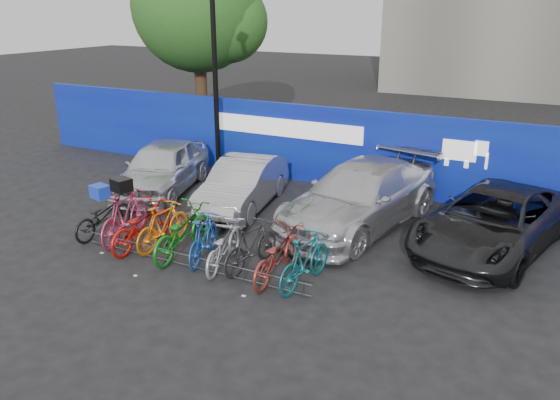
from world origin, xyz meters
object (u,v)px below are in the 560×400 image
Objects in this scene: bike_0 at (103,216)px; bike_3 at (163,226)px; car_0 at (162,167)px; bike_6 at (223,246)px; lamppost at (215,72)px; bike_4 at (182,232)px; car_3 at (494,221)px; bike_5 at (203,238)px; car_1 at (243,184)px; bike_7 at (251,245)px; car_2 at (360,196)px; bike_8 at (277,255)px; bike_2 at (141,225)px; tree at (203,9)px; bike_rack at (190,261)px; bike_9 at (305,260)px; bike_1 at (125,216)px.

bike_0 is 1.74m from bike_3.
bike_6 is at bearing -54.64° from car_0.
lamppost is 2.91× the size of bike_4.
bike_5 is at bearing -133.42° from car_3.
car_3 is at bearing -13.74° from lamppost.
bike_3 is at bearing -176.46° from bike_0.
bike_0 is (0.78, -3.23, -0.28)m from car_0.
bike_7 is (2.04, -3.08, -0.14)m from car_1.
car_2 is 3.47m from bike_8.
bike_2 is 1.09m from bike_4.
bike_2 is (5.15, -10.26, -4.55)m from tree.
lamppost is 6.97m from bike_5.
bike_8 is at bearing -47.35° from car_0.
bike_2 reaches higher than bike_0.
bike_8 reaches higher than bike_6.
car_0 is 5.80m from bike_7.
car_3 reaches higher than bike_2.
bike_rack is at bearing 166.01° from bike_2.
car_0 is at bearing -58.56° from bike_2.
bike_9 is (2.99, -0.05, -0.01)m from bike_4.
bike_5 is (2.25, -0.07, -0.10)m from bike_1.
car_1 is at bearing -49.60° from bike_8.
bike_3 is 0.89× the size of bike_8.
lamppost reaches higher than bike_7.
bike_7 is at bearing -51.81° from tree.
bike_5 is (0.56, -0.01, -0.04)m from bike_4.
car_3 is (5.50, 3.87, 0.53)m from bike_rack.
tree is 11.77m from bike_0.
car_0 reaches higher than bike_4.
tree is at bearing 165.77° from car_3.
bike_1 is 1.19× the size of bike_5.
bike_0 is 0.70m from bike_1.
bike_5 is (1.20, -0.14, -0.01)m from bike_3.
car_2 reaches higher than car_0.
bike_6 is (2.79, -0.14, -0.14)m from bike_1.
car_2 is (5.57, -2.13, -2.49)m from lamppost.
bike_2 is at bearing -11.53° from bike_5.
car_2 is at bearing -155.10° from bike_1.
lamppost is at bearing 118.07° from bike_rack.
bike_3 is (1.05, 0.08, -0.08)m from bike_1.
car_3 is (3.13, 0.00, -0.09)m from car_2.
bike_rack is 1.71m from bike_2.
bike_5 is (1.65, 0.07, -0.01)m from bike_2.
bike_0 is 2.94m from bike_5.
bike_rack is at bearing 72.38° from bike_5.
car_3 is (8.70, -2.13, -2.58)m from lamppost.
bike_6 is (0.57, 0.40, 0.31)m from bike_rack.
bike_7 is at bearing -178.46° from bike_0.
tree is 10.15m from car_1.
bike_7 is at bearing -49.66° from car_0.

